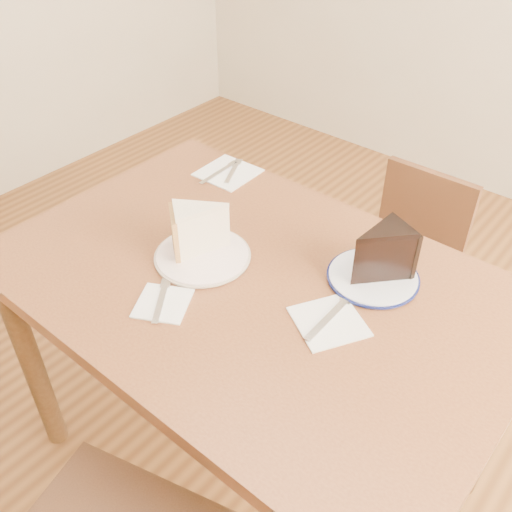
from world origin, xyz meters
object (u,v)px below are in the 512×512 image
(plate_cream, at_px, (203,256))
(carrot_cake, at_px, (203,230))
(chair_far, at_px, (400,270))
(chocolate_cake, at_px, (377,256))
(table, at_px, (253,309))
(plate_navy, at_px, (373,277))

(plate_cream, relative_size, carrot_cake, 1.74)
(chair_far, height_order, chocolate_cake, chocolate_cake)
(table, distance_m, plate_cream, 0.18)
(chair_far, distance_m, carrot_cake, 0.81)
(plate_cream, bearing_deg, chair_far, 71.51)
(chair_far, bearing_deg, chocolate_cake, 104.71)
(plate_cream, xyz_separation_m, plate_navy, (0.35, 0.19, 0.00))
(plate_navy, relative_size, chocolate_cake, 1.53)
(table, xyz_separation_m, chair_far, (0.09, 0.65, -0.25))
(chair_far, relative_size, plate_navy, 3.57)
(plate_cream, bearing_deg, plate_navy, 28.87)
(table, distance_m, carrot_cake, 0.22)
(table, height_order, plate_cream, plate_cream)
(carrot_cake, bearing_deg, chair_far, 108.33)
(table, xyz_separation_m, carrot_cake, (-0.15, -0.00, 0.17))
(plate_cream, bearing_deg, carrot_cake, 121.99)
(plate_cream, distance_m, carrot_cake, 0.07)
(plate_cream, height_order, chocolate_cake, chocolate_cake)
(carrot_cake, distance_m, chocolate_cake, 0.41)
(chocolate_cake, bearing_deg, chair_far, -52.15)
(chair_far, distance_m, plate_navy, 0.61)
(plate_cream, relative_size, plate_navy, 1.09)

